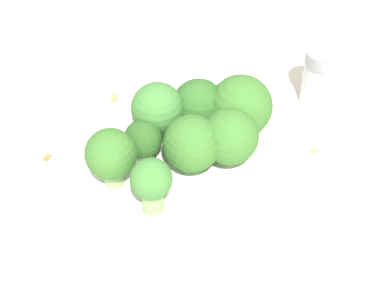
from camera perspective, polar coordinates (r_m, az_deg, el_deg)
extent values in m
plane|color=beige|center=(0.59, 0.00, -4.47)|extent=(3.00, 3.00, 0.00)
cylinder|color=white|center=(0.58, 0.00, -3.33)|extent=(0.20, 0.20, 0.04)
cylinder|color=#84AD66|center=(0.55, -0.32, -1.60)|extent=(0.01, 0.01, 0.02)
sphere|color=#386B28|center=(0.54, -0.33, -0.17)|extent=(0.05, 0.05, 0.05)
cylinder|color=#84AD66|center=(0.59, 4.24, 1.87)|extent=(0.01, 0.01, 0.02)
sphere|color=#386B28|center=(0.58, 4.35, 3.37)|extent=(0.06, 0.06, 0.06)
cylinder|color=#84AD66|center=(0.55, -7.05, -2.43)|extent=(0.02, 0.02, 0.03)
sphere|color=#386B28|center=(0.53, -7.26, -0.89)|extent=(0.04, 0.04, 0.04)
cylinder|color=#7A9E5B|center=(0.52, -3.54, -4.64)|extent=(0.02, 0.02, 0.03)
sphere|color=#3D7533|center=(0.51, -3.65, -3.11)|extent=(0.03, 0.03, 0.03)
cylinder|color=#8EB770|center=(0.58, -3.01, 1.53)|extent=(0.01, 0.01, 0.03)
sphere|color=#3D7533|center=(0.57, -3.09, 3.17)|extent=(0.05, 0.05, 0.05)
cylinder|color=#8EB770|center=(0.56, 3.30, -0.77)|extent=(0.02, 0.02, 0.02)
sphere|color=#386B28|center=(0.55, 3.39, 0.67)|extent=(0.05, 0.05, 0.05)
cylinder|color=#84AD66|center=(0.59, 0.59, 2.15)|extent=(0.01, 0.01, 0.02)
sphere|color=#2D5B23|center=(0.58, 0.61, 3.46)|extent=(0.05, 0.05, 0.05)
cylinder|color=#7A9E5B|center=(0.57, -4.26, -0.68)|extent=(0.02, 0.02, 0.02)
sphere|color=#28511E|center=(0.55, -4.35, 0.48)|extent=(0.03, 0.03, 0.03)
cylinder|color=#B2B7BC|center=(0.68, 11.22, 5.38)|extent=(0.03, 0.03, 0.05)
cylinder|color=gray|center=(0.66, 11.62, 7.58)|extent=(0.04, 0.04, 0.01)
cube|color=tan|center=(0.64, 10.78, -0.48)|extent=(0.01, 0.01, 0.01)
cube|color=#AD7F4C|center=(0.68, -6.94, 4.21)|extent=(0.01, 0.01, 0.01)
cube|color=#AD7F4C|center=(0.69, -0.85, 5.23)|extent=(0.01, 0.01, 0.01)
cube|color=olive|center=(0.63, -12.79, -1.04)|extent=(0.01, 0.01, 0.01)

